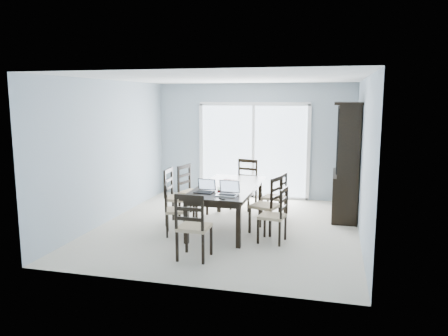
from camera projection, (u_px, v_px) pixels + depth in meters
The scene contains 24 objects.
floor at pixel (227, 227), 7.75m from camera, with size 5.00×5.00×0.00m, color beige.
ceiling at pixel (228, 78), 7.34m from camera, with size 5.00×5.00×0.00m, color white.
back_wall at pixel (254, 141), 9.94m from camera, with size 4.50×0.02×2.60m, color #9BACB9.
wall_left at pixel (110, 151), 8.09m from camera, with size 0.02×5.00×2.60m, color #9BACB9.
wall_right at pixel (363, 159), 7.00m from camera, with size 0.02×5.00×2.60m, color #9BACB9.
balcony at pixel (260, 190), 11.11m from camera, with size 4.50×2.00×0.10m, color gray.
railing at pixel (267, 161), 11.97m from camera, with size 4.50×0.06×1.10m, color #99999E.
dining_table at pixel (227, 190), 7.65m from camera, with size 1.00×2.20×0.75m.
china_hutch at pixel (346, 162), 8.29m from camera, with size 0.50×1.38×2.20m.
sliding_door at pixel (253, 150), 9.95m from camera, with size 2.52×0.05×2.18m.
chair_left_near at pixel (172, 203), 7.27m from camera, with size 0.50×0.49×1.02m.
chair_left_mid at pixel (175, 190), 7.90m from camera, with size 0.48×0.46×1.17m.
chair_left_far at pixel (189, 185), 8.46m from camera, with size 0.54×0.53×1.14m.
chair_right_near at pixel (278, 209), 6.86m from camera, with size 0.45×0.44×1.03m.
chair_right_mid at pixel (270, 199), 7.34m from camera, with size 0.55×0.54×1.13m.
chair_right_far at pixel (278, 191), 8.20m from camera, with size 0.45×0.44×1.01m.
chair_end_near at pixel (192, 220), 6.08m from camera, with size 0.43×0.44×1.13m.
chair_end_far at pixel (246, 178), 9.05m from camera, with size 0.53×0.54×1.17m.
laptop_dark at pixel (204, 190), 7.09m from camera, with size 0.32×0.23×0.21m.
laptop_silver at pixel (227, 192), 6.86m from camera, with size 0.35×0.25×0.23m.
book_stack at pixel (225, 190), 7.22m from camera, with size 0.33×0.29×0.04m.
cell_phone at pixel (222, 199), 6.65m from camera, with size 0.10×0.05×0.01m, color black.
game_box at pixel (229, 182), 7.87m from camera, with size 0.24×0.12×0.06m, color #541011.
hot_tub at pixel (233, 168), 11.28m from camera, with size 2.18×2.03×0.97m.
Camera 1 is at (1.79, -7.27, 2.28)m, focal length 35.00 mm.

